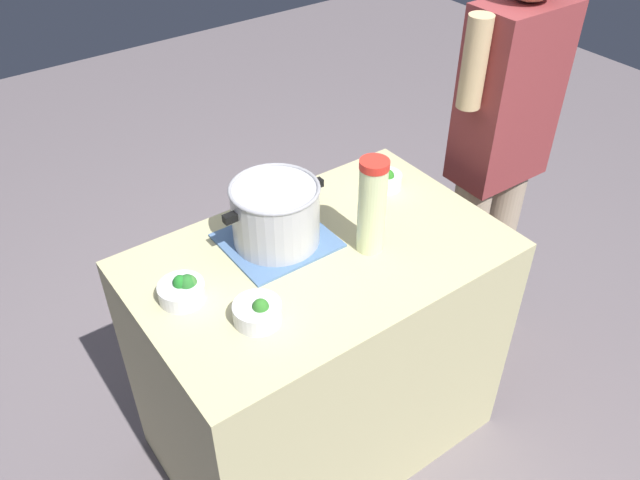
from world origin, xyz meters
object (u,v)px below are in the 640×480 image
object	(u,v)px
broccoli_bowl_center	(183,290)
person_cook	(499,149)
lemonade_pitcher	(372,206)
cooking_pot	(276,213)
broccoli_bowl_front	(258,312)
broccoli_bowl_back	(385,179)

from	to	relation	value
broccoli_bowl_center	person_cook	world-z (taller)	person_cook
person_cook	broccoli_bowl_center	bearing A→B (deg)	-179.56
lemonade_pitcher	cooking_pot	bearing A→B (deg)	138.08
cooking_pot	broccoli_bowl_front	bearing A→B (deg)	-131.35
broccoli_bowl_back	person_cook	bearing A→B (deg)	-10.20
cooking_pot	lemonade_pitcher	xyz separation A→B (m)	(0.21, -0.19, 0.05)
lemonade_pitcher	broccoli_bowl_back	distance (m)	0.36
broccoli_bowl_back	broccoli_bowl_front	bearing A→B (deg)	-157.25
cooking_pot	broccoli_bowl_back	size ratio (longest dim) A/B	3.07
cooking_pot	lemonade_pitcher	bearing A→B (deg)	-41.92
broccoli_bowl_back	broccoli_bowl_center	bearing A→B (deg)	-173.29
broccoli_bowl_center	cooking_pot	bearing A→B (deg)	10.02
cooking_pot	broccoli_bowl_center	bearing A→B (deg)	-169.98
broccoli_bowl_back	person_cook	distance (m)	0.48
broccoli_bowl_front	broccoli_bowl_center	distance (m)	0.23
lemonade_pitcher	broccoli_bowl_center	xyz separation A→B (m)	(-0.55, 0.13, -0.12)
broccoli_bowl_back	person_cook	size ratio (longest dim) A/B	0.07
lemonade_pitcher	person_cook	world-z (taller)	person_cook
cooking_pot	person_cook	size ratio (longest dim) A/B	0.21
cooking_pot	broccoli_bowl_center	xyz separation A→B (m)	(-0.34, -0.06, -0.08)
cooking_pot	lemonade_pitcher	size ratio (longest dim) A/B	1.11
cooking_pot	lemonade_pitcher	distance (m)	0.29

